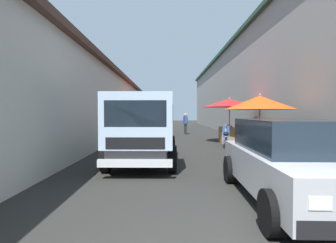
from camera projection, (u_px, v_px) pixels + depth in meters
ground at (183, 140)px, 15.84m from camera, size 90.00×90.00×0.00m
building_left_whitewash at (71, 106)px, 17.98m from camera, size 49.80×7.50×4.08m
building_right_concrete at (291, 85)px, 18.03m from camera, size 49.80×7.50×6.95m
fruit_stall_far_left at (149, 111)px, 21.65m from camera, size 2.11×2.11×2.32m
fruit_stall_mid_lane at (229, 107)px, 14.25m from camera, size 2.84×2.84×2.40m
fruit_stall_near_right at (258, 109)px, 9.18m from camera, size 2.38×2.38×2.24m
fruit_stall_far_right at (144, 109)px, 19.21m from camera, size 2.80×2.80×2.34m
hatchback_car at (294, 160)px, 4.74m from camera, size 3.97×2.04×1.45m
delivery_truck at (142, 131)px, 7.76m from camera, size 4.95×2.04×2.08m
vendor_by_crates at (185, 122)px, 20.12m from camera, size 0.61×0.32×1.57m
parked_scooter at (226, 137)px, 12.56m from camera, size 1.67×0.55×1.14m
plastic_stool at (239, 162)px, 6.82m from camera, size 0.30×0.30×0.43m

